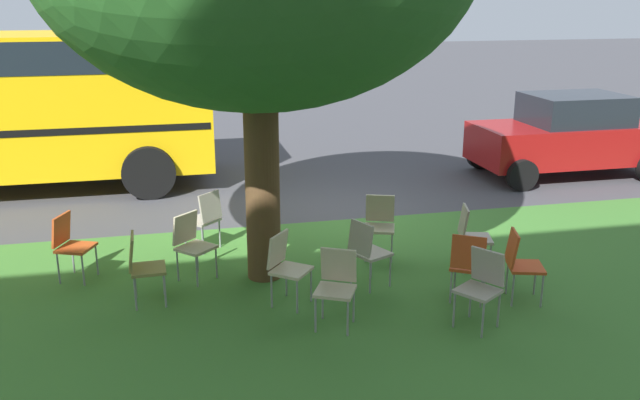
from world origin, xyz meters
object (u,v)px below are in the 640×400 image
object	(u,v)px
chair_3	(520,261)
chair_2	(192,241)
chair_4	(142,263)
chair_6	(380,221)
chair_10	(469,262)
parked_car	(568,135)
chair_5	(482,283)
chair_0	(471,233)
chair_8	(70,242)
chair_1	(286,263)
chair_9	(205,216)
chair_7	(336,282)
chair_11	(367,249)

from	to	relation	value
chair_3	chair_2	bearing A→B (deg)	-22.34
chair_2	chair_4	bearing A→B (deg)	45.95
chair_6	chair_10	distance (m)	1.78
chair_6	parked_car	xyz separation A→B (m)	(-5.09, -3.47, 0.32)
chair_10	chair_5	bearing A→B (deg)	78.84
chair_2	chair_5	bearing A→B (deg)	146.10
chair_2	chair_0	bearing A→B (deg)	171.93
chair_8	chair_1	bearing A→B (deg)	152.38
chair_3	chair_6	size ratio (longest dim) A/B	1.00
chair_0	chair_2	bearing A→B (deg)	-8.07
chair_3	parked_car	xyz separation A→B (m)	(-3.89, -5.25, 0.32)
chair_6	chair_9	bearing A→B (deg)	-18.62
chair_5	chair_9	world-z (taller)	same
chair_2	chair_7	bearing A→B (deg)	131.82
chair_0	chair_1	size ratio (longest dim) A/B	1.00
chair_8	chair_9	bearing A→B (deg)	-158.95
chair_9	chair_6	bearing A→B (deg)	161.38
chair_6	chair_7	bearing A→B (deg)	59.68
chair_1	chair_4	world-z (taller)	same
chair_3	chair_8	bearing A→B (deg)	-19.55
chair_0	chair_2	xyz separation A→B (m)	(3.65, -0.52, 0.00)
chair_0	chair_8	xyz separation A→B (m)	(5.18, -0.85, 0.00)
chair_4	chair_7	size ratio (longest dim) A/B	1.00
chair_2	chair_9	world-z (taller)	same
chair_1	chair_11	size ratio (longest dim) A/B	1.00
chair_3	chair_9	distance (m)	4.39
chair_4	chair_5	distance (m)	3.94
chair_6	chair_11	size ratio (longest dim) A/B	1.00
chair_1	chair_3	bearing A→B (deg)	168.83
chair_7	chair_11	xyz separation A→B (m)	(-0.62, -0.91, 0.00)
chair_0	chair_1	bearing A→B (deg)	10.92
chair_11	chair_1	bearing A→B (deg)	13.14
chair_6	chair_9	world-z (taller)	same
chair_3	chair_7	xyz separation A→B (m)	(2.30, 0.12, 0.00)
chair_6	chair_10	size ratio (longest dim) A/B	1.00
chair_5	chair_9	distance (m)	4.17
chair_8	chair_10	distance (m)	5.04
chair_8	chair_9	distance (m)	1.89
chair_6	chair_0	bearing A→B (deg)	144.99
chair_6	chair_1	bearing A→B (deg)	38.33
chair_5	chair_9	size ratio (longest dim) A/B	1.00
chair_7	chair_8	distance (m)	3.63
chair_4	chair_11	size ratio (longest dim) A/B	1.00
chair_5	chair_11	bearing A→B (deg)	-54.02
chair_0	chair_7	world-z (taller)	same
chair_5	chair_10	size ratio (longest dim) A/B	1.00
chair_4	chair_5	bearing A→B (deg)	158.86
chair_4	chair_3	bearing A→B (deg)	168.15
chair_0	chair_11	distance (m)	1.54
chair_7	chair_9	distance (m)	2.97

